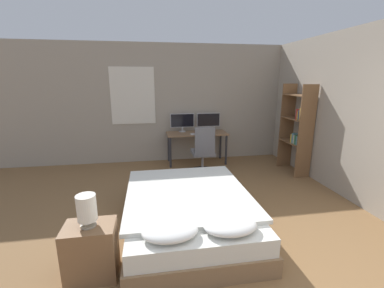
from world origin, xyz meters
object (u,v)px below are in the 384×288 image
at_px(nightstand, 91,251).
at_px(bedside_lamp, 87,208).
at_px(computer_mouse, 210,133).
at_px(monitor_right, 208,120).
at_px(keyboard, 198,134).
at_px(desk, 197,137).
at_px(office_chair, 203,155).
at_px(bed, 189,212).
at_px(bookshelf, 298,127).
at_px(monitor_left, 182,121).

distance_m(nightstand, bedside_lamp, 0.46).
bearing_deg(nightstand, computer_mouse, 58.60).
distance_m(monitor_right, keyboard, 0.54).
distance_m(desk, office_chair, 0.74).
distance_m(bed, office_chair, 2.09).
height_order(desk, bookshelf, bookshelf).
relative_size(bedside_lamp, keyboard, 0.92).
xyz_separation_m(bedside_lamp, keyboard, (1.68, 3.18, -0.01)).
xyz_separation_m(desk, office_chair, (0.01, -0.70, -0.23)).
bearing_deg(bookshelf, bed, -145.70).
xyz_separation_m(monitor_left, office_chair, (0.32, -0.89, -0.57)).
height_order(bed, monitor_left, monitor_left).
distance_m(bed, monitor_right, 3.10).
xyz_separation_m(nightstand, bedside_lamp, (0.00, 0.00, 0.46)).
xyz_separation_m(desk, bookshelf, (1.90, -0.98, 0.35)).
bearing_deg(keyboard, desk, 90.00).
bearing_deg(computer_mouse, monitor_left, 147.19).
bearing_deg(monitor_right, monitor_left, 180.00).
xyz_separation_m(bedside_lamp, computer_mouse, (1.94, 3.18, -0.00)).
bearing_deg(bedside_lamp, monitor_right, 60.71).
bearing_deg(office_chair, keyboard, 90.67).
distance_m(bedside_lamp, monitor_left, 3.81).
height_order(desk, monitor_right, monitor_right).
bearing_deg(monitor_left, keyboard, -49.88).
bearing_deg(monitor_left, monitor_right, 0.00).
height_order(keyboard, computer_mouse, computer_mouse).
height_order(monitor_right, bookshelf, bookshelf).
relative_size(desk, bookshelf, 0.75).
distance_m(keyboard, office_chair, 0.62).
distance_m(bed, keyboard, 2.62).
bearing_deg(bed, keyboard, 76.39).
bearing_deg(monitor_right, nightstand, -119.29).
distance_m(monitor_left, office_chair, 1.10).
distance_m(bedside_lamp, bookshelf, 4.31).
bearing_deg(monitor_left, computer_mouse, -32.81).
distance_m(bed, bedside_lamp, 1.36).
bearing_deg(desk, nightstand, -116.54).
xyz_separation_m(monitor_right, keyboard, (-0.31, -0.37, -0.24)).
xyz_separation_m(bed, bedside_lamp, (-1.07, -0.67, 0.50)).
xyz_separation_m(bed, computer_mouse, (0.87, 2.51, 0.50)).
relative_size(nightstand, desk, 0.40).
height_order(bed, monitor_right, monitor_right).
bearing_deg(keyboard, nightstand, -117.84).
relative_size(monitor_left, monitor_right, 1.00).
height_order(nightstand, computer_mouse, computer_mouse).
bearing_deg(monitor_right, keyboard, -130.12).
distance_m(desk, keyboard, 0.21).
bearing_deg(computer_mouse, nightstand, -121.40).
relative_size(nightstand, bedside_lamp, 1.76).
bearing_deg(bedside_lamp, keyboard, 62.16).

